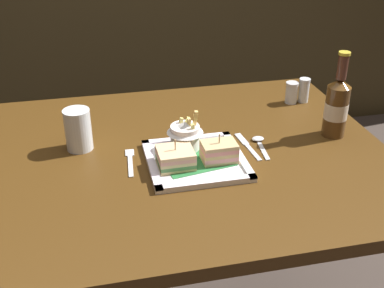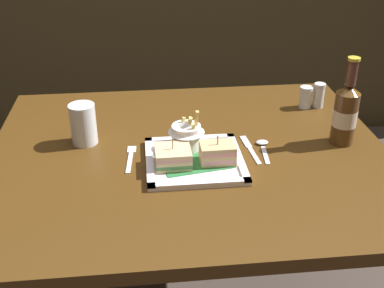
{
  "view_description": "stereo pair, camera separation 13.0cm",
  "coord_description": "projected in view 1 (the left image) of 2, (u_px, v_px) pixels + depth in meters",
  "views": [
    {
      "loc": [
        -0.25,
        -1.16,
        1.39
      ],
      "look_at": [
        0.0,
        -0.03,
        0.76
      ],
      "focal_mm": 45.87,
      "sensor_mm": 36.0,
      "label": 1
    },
    {
      "loc": [
        -0.12,
        -1.18,
        1.39
      ],
      "look_at": [
        0.0,
        -0.03,
        0.76
      ],
      "focal_mm": 45.87,
      "sensor_mm": 36.0,
      "label": 2
    }
  ],
  "objects": [
    {
      "name": "fork",
      "position": [
        130.0,
        161.0,
        1.31
      ],
      "size": [
        0.03,
        0.15,
        0.0
      ],
      "color": "silver",
      "rests_on": "dining_table"
    },
    {
      "name": "knife",
      "position": [
        247.0,
        145.0,
        1.39
      ],
      "size": [
        0.03,
        0.17,
        0.0
      ],
      "color": "silver",
      "rests_on": "dining_table"
    },
    {
      "name": "pepper_shaker",
      "position": [
        304.0,
        92.0,
        1.65
      ],
      "size": [
        0.04,
        0.04,
        0.08
      ],
      "color": "silver",
      "rests_on": "dining_table"
    },
    {
      "name": "dining_table",
      "position": [
        189.0,
        190.0,
        1.42
      ],
      "size": [
        1.11,
        0.93,
        0.72
      ],
      "color": "#492D10",
      "rests_on": "ground_plane"
    },
    {
      "name": "salt_shaker",
      "position": [
        291.0,
        94.0,
        1.65
      ],
      "size": [
        0.04,
        0.04,
        0.07
      ],
      "color": "silver",
      "rests_on": "dining_table"
    },
    {
      "name": "fries_cup",
      "position": [
        185.0,
        134.0,
        1.33
      ],
      "size": [
        0.1,
        0.1,
        0.12
      ],
      "color": "silver",
      "rests_on": "square_plate"
    },
    {
      "name": "beer_bottle",
      "position": [
        337.0,
        106.0,
        1.41
      ],
      "size": [
        0.07,
        0.07,
        0.25
      ],
      "color": "#513417",
      "rests_on": "dining_table"
    },
    {
      "name": "sandwich_half_left",
      "position": [
        175.0,
        158.0,
        1.27
      ],
      "size": [
        0.09,
        0.09,
        0.08
      ],
      "color": "#D7BD7A",
      "rests_on": "square_plate"
    },
    {
      "name": "square_plate",
      "position": [
        196.0,
        161.0,
        1.31
      ],
      "size": [
        0.26,
        0.26,
        0.02
      ],
      "color": "silver",
      "rests_on": "dining_table"
    },
    {
      "name": "spoon",
      "position": [
        259.0,
        142.0,
        1.4
      ],
      "size": [
        0.04,
        0.13,
        0.01
      ],
      "color": "silver",
      "rests_on": "dining_table"
    },
    {
      "name": "water_glass",
      "position": [
        78.0,
        132.0,
        1.35
      ],
      "size": [
        0.07,
        0.07,
        0.12
      ],
      "color": "silver",
      "rests_on": "dining_table"
    },
    {
      "name": "sandwich_half_right",
      "position": [
        219.0,
        152.0,
        1.29
      ],
      "size": [
        0.09,
        0.07,
        0.08
      ],
      "color": "tan",
      "rests_on": "square_plate"
    }
  ]
}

